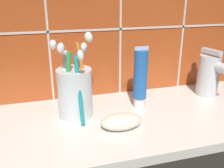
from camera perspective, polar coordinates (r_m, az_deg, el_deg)
sink_counter at (r=58.63cm, az=4.28°, el=-8.21°), size 73.41×29.94×2.00cm
tile_wall_backsplash at (r=65.96cm, az=0.19°, el=17.91°), size 83.41×1.72×52.21cm
toothbrush_cup at (r=56.62cm, az=-8.46°, el=-1.55°), size 9.63×11.19×19.27cm
toothpaste_tube at (r=59.89cm, az=6.49°, el=1.33°), size 3.43×3.26×15.23cm
sink_faucet at (r=72.24cm, az=21.54°, el=2.14°), size 5.73×11.07×12.71cm
soap_bar at (r=52.64cm, az=2.17°, el=-8.55°), size 8.80×5.27×3.14cm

